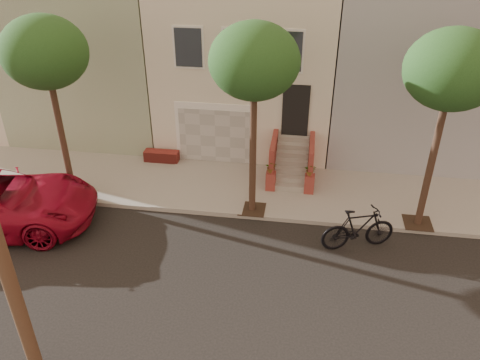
# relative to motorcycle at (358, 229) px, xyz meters

# --- Properties ---
(ground) EXTENTS (90.00, 90.00, 0.00)m
(ground) POSITION_rel_motorcycle_xyz_m (-4.43, -2.51, -0.70)
(ground) COLOR black
(ground) RESTS_ON ground
(sidewalk) EXTENTS (40.00, 3.70, 0.15)m
(sidewalk) POSITION_rel_motorcycle_xyz_m (-4.43, 2.84, -0.63)
(sidewalk) COLOR gray
(sidewalk) RESTS_ON ground
(house_row) EXTENTS (33.10, 11.70, 7.00)m
(house_row) POSITION_rel_motorcycle_xyz_m (-4.43, 8.68, 2.94)
(house_row) COLOR beige
(house_row) RESTS_ON sidewalk
(tree_left) EXTENTS (2.70, 2.57, 6.30)m
(tree_left) POSITION_rel_motorcycle_xyz_m (-9.93, 1.39, 4.56)
(tree_left) COLOR #2D2116
(tree_left) RESTS_ON sidewalk
(tree_mid) EXTENTS (2.70, 2.57, 6.30)m
(tree_mid) POSITION_rel_motorcycle_xyz_m (-3.43, 1.39, 4.56)
(tree_mid) COLOR #2D2116
(tree_mid) RESTS_ON sidewalk
(tree_right) EXTENTS (2.70, 2.57, 6.30)m
(tree_right) POSITION_rel_motorcycle_xyz_m (2.07, 1.39, 4.56)
(tree_right) COLOR #2D2116
(tree_right) RESTS_ON sidewalk
(motorcycle) EXTENTS (2.42, 1.38, 1.40)m
(motorcycle) POSITION_rel_motorcycle_xyz_m (0.00, 0.00, 0.00)
(motorcycle) COLOR black
(motorcycle) RESTS_ON ground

